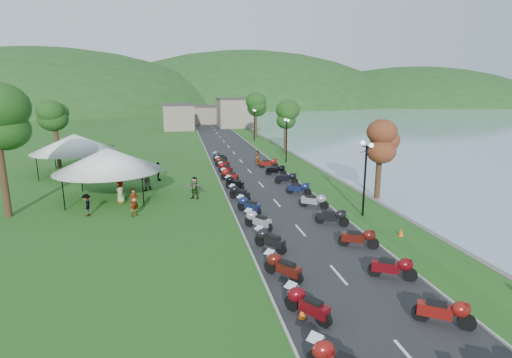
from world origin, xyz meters
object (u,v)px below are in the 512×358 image
pedestrian_a (135,216)px  pedestrian_b (146,190)px  pedestrian_c (88,216)px  vendor_tent_main (109,173)px

pedestrian_a → pedestrian_b: bearing=39.8°
pedestrian_a → pedestrian_c: 3.23m
vendor_tent_main → pedestrian_a: 5.82m
vendor_tent_main → pedestrian_c: vendor_tent_main is taller
pedestrian_a → pedestrian_c: pedestrian_a is taller
pedestrian_b → pedestrian_c: (-3.40, -6.38, 0.00)m
vendor_tent_main → pedestrian_c: bearing=-101.4°
vendor_tent_main → pedestrian_c: 4.84m
vendor_tent_main → pedestrian_c: size_ratio=3.55×
vendor_tent_main → pedestrian_c: (-0.87, -4.32, -2.00)m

